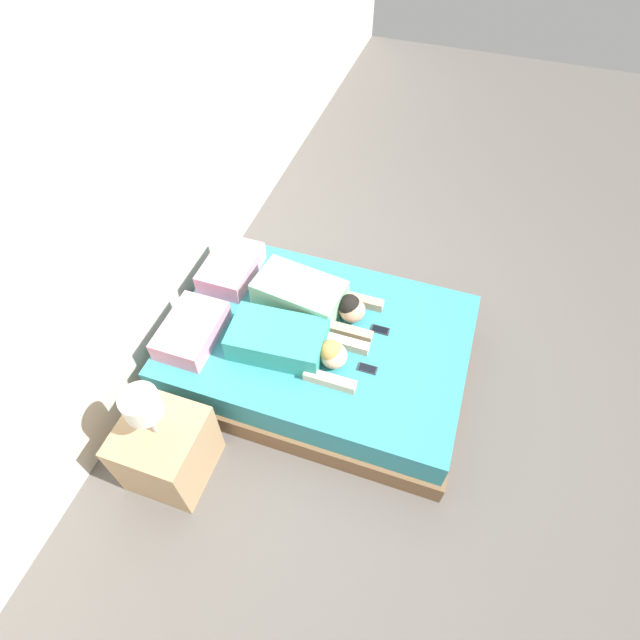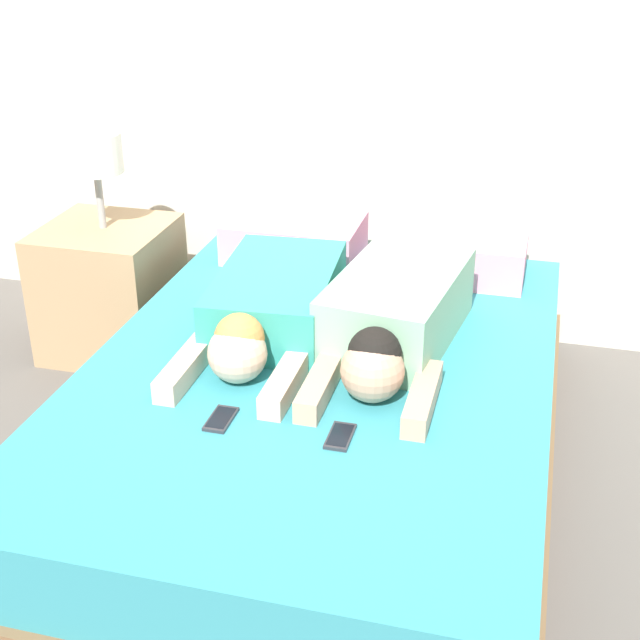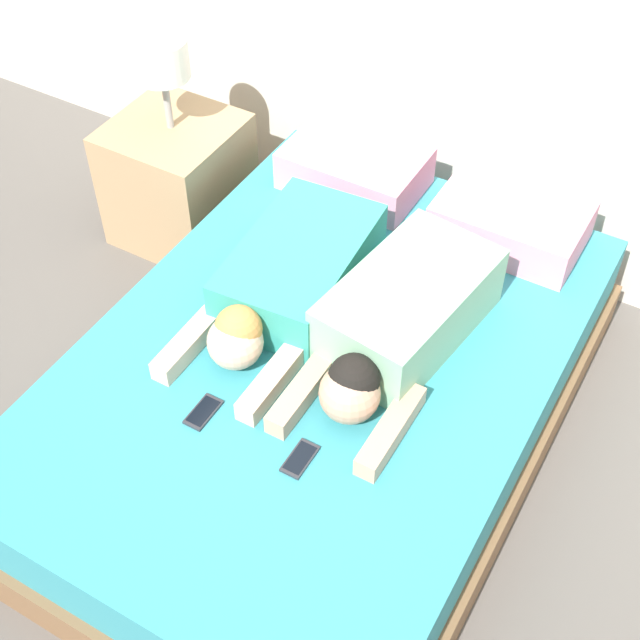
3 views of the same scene
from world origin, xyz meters
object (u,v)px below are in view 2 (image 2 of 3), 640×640
nightstand (109,283)px  person_left (269,309)px  pillow_head_left (295,238)px  cell_phone_right (340,436)px  pillow_head_right (456,253)px  cell_phone_left (221,419)px  bed (320,421)px  person_right (393,319)px

nightstand → person_left: bearing=-30.8°
pillow_head_left → nightstand: size_ratio=0.57×
cell_phone_right → pillow_head_right: bearing=82.5°
pillow_head_right → cell_phone_left: pillow_head_right is taller
nightstand → pillow_head_left: bearing=12.8°
bed → pillow_head_left: pillow_head_left is taller
cell_phone_left → pillow_head_right: bearing=67.6°
pillow_head_left → pillow_head_right: bearing=0.0°
bed → nightstand: 1.27m
bed → cell_phone_left: cell_phone_left is taller
pillow_head_left → person_right: person_right is taller
cell_phone_left → person_left: bearing=93.0°
pillow_head_right → person_right: person_right is taller
pillow_head_left → pillow_head_right: (0.65, 0.00, 0.00)m
cell_phone_right → person_right: bearing=85.6°
pillow_head_right → person_left: (-0.54, -0.69, 0.02)m
cell_phone_right → nightstand: bearing=139.5°
bed → cell_phone_left: bearing=-114.8°
bed → cell_phone_right: size_ratio=16.43×
person_left → cell_phone_right: 0.67m
cell_phone_left → bed: bearing=65.2°
bed → person_left: size_ratio=2.28×
person_right → nightstand: 1.41m
nightstand → cell_phone_left: bearing=-49.9°
bed → person_left: bearing=145.8°
person_left → nightstand: 1.04m
pillow_head_right → cell_phone_left: (-0.51, -1.24, -0.07)m
pillow_head_right → nightstand: 1.43m
person_left → pillow_head_right: bearing=52.1°
person_right → cell_phone_right: bearing=-94.4°
cell_phone_left → cell_phone_right: (0.35, 0.00, 0.00)m
cell_phone_right → nightstand: nightstand is taller
cell_phone_left → nightstand: (-0.90, 1.06, -0.13)m
pillow_head_left → nightstand: (-0.76, -0.17, -0.21)m
person_left → nightstand: bearing=149.2°
bed → nightstand: bearing=148.5°
pillow_head_right → person_left: 0.88m
bed → cell_phone_right: (0.16, -0.40, 0.22)m
person_right → cell_phone_left: person_right is taller
person_left → cell_phone_left: size_ratio=7.19×
pillow_head_right → cell_phone_right: pillow_head_right is taller
pillow_head_right → cell_phone_right: bearing=-97.5°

